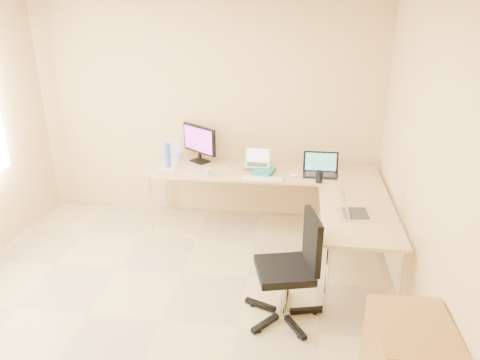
# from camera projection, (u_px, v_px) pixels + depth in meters

# --- Properties ---
(floor) EXTENTS (4.50, 4.50, 0.00)m
(floor) POSITION_uv_depth(u_px,v_px,m) (161.00, 320.00, 3.95)
(floor) COLOR tan
(floor) RESTS_ON ground
(wall_back) EXTENTS (4.50, 0.00, 4.50)m
(wall_back) POSITION_uv_depth(u_px,v_px,m) (207.00, 112.00, 5.53)
(wall_back) COLOR #DFB168
(wall_back) RESTS_ON ground
(wall_right) EXTENTS (0.00, 4.50, 4.50)m
(wall_right) POSITION_uv_depth(u_px,v_px,m) (438.00, 196.00, 3.23)
(wall_right) COLOR #DFB168
(wall_right) RESTS_ON ground
(desk_main) EXTENTS (2.65, 0.70, 0.73)m
(desk_main) POSITION_uv_depth(u_px,v_px,m) (262.00, 199.00, 5.44)
(desk_main) COLOR tan
(desk_main) RESTS_ON ground
(desk_return) EXTENTS (0.70, 1.30, 0.73)m
(desk_return) POSITION_uv_depth(u_px,v_px,m) (355.00, 246.00, 4.40)
(desk_return) COLOR tan
(desk_return) RESTS_ON ground
(monitor) EXTENTS (0.53, 0.45, 0.45)m
(monitor) POSITION_uv_depth(u_px,v_px,m) (200.00, 144.00, 5.48)
(monitor) COLOR black
(monitor) RESTS_ON desk_main
(book_stack) EXTENTS (0.27, 0.33, 0.05)m
(book_stack) POSITION_uv_depth(u_px,v_px,m) (264.00, 172.00, 5.19)
(book_stack) COLOR #21716F
(book_stack) RESTS_ON desk_main
(laptop_center) EXTENTS (0.31, 0.24, 0.19)m
(laptop_center) POSITION_uv_depth(u_px,v_px,m) (257.00, 158.00, 5.27)
(laptop_center) COLOR silver
(laptop_center) RESTS_ON desk_main
(laptop_black) EXTENTS (0.39, 0.29, 0.25)m
(laptop_black) POSITION_uv_depth(u_px,v_px,m) (321.00, 165.00, 5.11)
(laptop_black) COLOR black
(laptop_black) RESTS_ON desk_main
(keyboard) EXTENTS (0.44, 0.13, 0.02)m
(keyboard) POSITION_uv_depth(u_px,v_px,m) (263.00, 179.00, 5.02)
(keyboard) COLOR white
(keyboard) RESTS_ON desk_main
(mouse) EXTENTS (0.09, 0.06, 0.03)m
(mouse) POSITION_uv_depth(u_px,v_px,m) (294.00, 175.00, 5.10)
(mouse) COLOR white
(mouse) RESTS_ON desk_main
(mug) EXTENTS (0.12, 0.12, 0.08)m
(mug) POSITION_uv_depth(u_px,v_px,m) (207.00, 172.00, 5.13)
(mug) COLOR silver
(mug) RESTS_ON desk_main
(cd_stack) EXTENTS (0.14, 0.14, 0.03)m
(cd_stack) POSITION_uv_depth(u_px,v_px,m) (234.00, 168.00, 5.31)
(cd_stack) COLOR white
(cd_stack) RESTS_ON desk_main
(water_bottle) EXTENTS (0.10, 0.10, 0.29)m
(water_bottle) POSITION_uv_depth(u_px,v_px,m) (167.00, 155.00, 5.34)
(water_bottle) COLOR #466ABF
(water_bottle) RESTS_ON desk_main
(papers) EXTENTS (0.21, 0.29, 0.01)m
(papers) POSITION_uv_depth(u_px,v_px,m) (168.00, 166.00, 5.42)
(papers) COLOR white
(papers) RESTS_ON desk_main
(white_box) EXTENTS (0.23, 0.19, 0.07)m
(white_box) POSITION_uv_depth(u_px,v_px,m) (173.00, 158.00, 5.60)
(white_box) COLOR silver
(white_box) RESTS_ON desk_main
(desk_fan) EXTENTS (0.24, 0.24, 0.25)m
(desk_fan) POSITION_uv_depth(u_px,v_px,m) (175.00, 151.00, 5.56)
(desk_fan) COLOR silver
(desk_fan) RESTS_ON desk_main
(black_cup) EXTENTS (0.10, 0.10, 0.13)m
(black_cup) POSITION_uv_depth(u_px,v_px,m) (319.00, 177.00, 4.93)
(black_cup) COLOR black
(black_cup) RESTS_ON desk_main
(laptop_return) EXTENTS (0.40, 0.33, 0.25)m
(laptop_return) POSITION_uv_depth(u_px,v_px,m) (356.00, 203.00, 4.17)
(laptop_return) COLOR silver
(laptop_return) RESTS_ON desk_return
(office_chair) EXTENTS (0.71, 0.71, 0.98)m
(office_chair) POSITION_uv_depth(u_px,v_px,m) (284.00, 267.00, 3.82)
(office_chair) COLOR black
(office_chair) RESTS_ON ground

